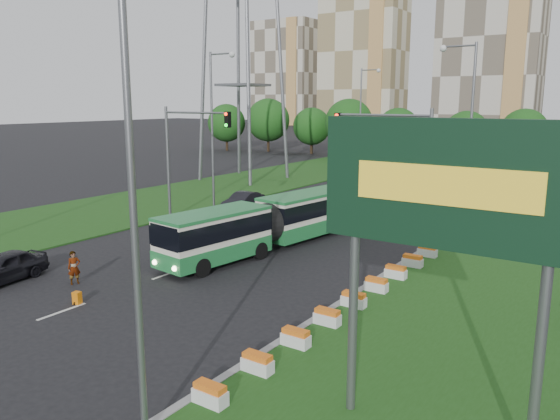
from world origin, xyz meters
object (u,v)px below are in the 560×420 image
Objects in this scene: billboard at (445,199)px; shopping_trolley at (77,298)px; traffic_mast_median at (400,157)px; traffic_mast_left at (184,146)px; articulated_bus at (270,222)px; car_left_near at (3,267)px; car_left_far at (243,201)px; pedestrian at (74,268)px.

billboard is 16.56m from shopping_trolley.
traffic_mast_left is (-15.16, -1.00, 0.00)m from traffic_mast_median.
articulated_bus is 28.03× the size of shopping_trolley.
car_left_near reaches higher than shopping_trolley.
traffic_mast_left is (-22.63, 15.00, -0.81)m from billboard.
traffic_mast_median is at bearing 3.77° from traffic_mast_left.
traffic_mast_median reaches higher than articulated_bus.
shopping_trolley is (5.30, 0.16, -0.45)m from car_left_near.
traffic_mast_median is 20.76m from car_left_near.
car_left_far is (-8.17, 7.94, -0.81)m from articulated_bus.
billboard is 17.68m from traffic_mast_median.
billboard is 1.90× the size of car_left_near.
traffic_mast_left is 7.35m from car_left_far.
pedestrian is 2.94× the size of shopping_trolley.
car_left_far reaches higher than shopping_trolley.
pedestrian is (-10.27, -13.57, -4.56)m from traffic_mast_median.
articulated_bus is 11.42m from car_left_far.
pedestrian is (-17.75, 2.43, -5.38)m from billboard.
traffic_mast_median is 14.97× the size of shopping_trolley.
shopping_trolley is at bearing -99.15° from pedestrian.
articulated_bus is (-6.39, -3.29, -3.84)m from traffic_mast_median.
pedestrian is at bearing 172.20° from billboard.
shopping_trolley is (-7.98, -15.12, -5.09)m from traffic_mast_median.
traffic_mast_median is 17.83m from shopping_trolley.
billboard is at bearing -35.00° from articulated_bus.
articulated_bus is at bearing 51.82° from car_left_near.
billboard and traffic_mast_left have the same top height.
traffic_mast_median is 1.89× the size of car_left_far.
billboard is 5.09× the size of pedestrian.
articulated_bus is 11.02m from pedestrian.
billboard is at bearing -10.32° from car_left_near.
pedestrian reaches higher than car_left_far.
traffic_mast_median reaches higher than car_left_far.
car_left_near is 3.45m from pedestrian.
car_left_far is at bearing 143.33° from articulated_bus.
car_left_near is at bearing -82.50° from traffic_mast_left.
articulated_bus reaches higher than shopping_trolley.
articulated_bus is (-13.86, 12.72, -4.65)m from billboard.
traffic_mast_median is 15.98m from car_left_far.
articulated_bus is 3.56× the size of car_left_near.
traffic_mast_left reaches higher than articulated_bus.
articulated_bus reaches higher than car_left_far.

